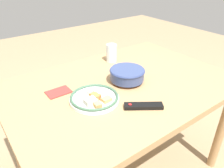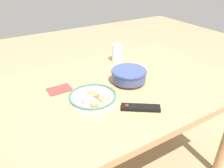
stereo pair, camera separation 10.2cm
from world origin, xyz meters
TOP-DOWN VIEW (x-y plane):
  - dining_table at (0.00, 0.00)m, footprint 1.37×0.94m
  - noodle_bowl at (-0.04, 0.00)m, footprint 0.22×0.22m
  - food_plate at (0.24, 0.06)m, footprint 0.27×0.27m
  - tv_remote at (0.07, 0.26)m, footprint 0.19×0.15m
  - drinking_glass at (-0.15, -0.31)m, footprint 0.08×0.08m
  - folded_napkin at (0.36, -0.13)m, footprint 0.13×0.09m

SIDE VIEW (x-z plane):
  - dining_table at x=0.00m, z-range 0.30..1.06m
  - folded_napkin at x=0.36m, z-range 0.77..0.77m
  - tv_remote at x=0.07m, z-range 0.76..0.79m
  - food_plate at x=0.24m, z-range 0.76..0.81m
  - noodle_bowl at x=-0.04m, z-range 0.77..0.86m
  - drinking_glass at x=-0.15m, z-range 0.77..0.90m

